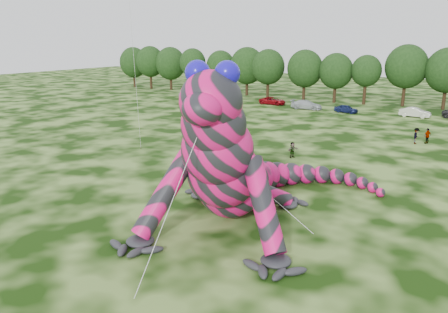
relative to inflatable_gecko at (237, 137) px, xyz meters
name	(u,v)px	position (x,y,z in m)	size (l,w,h in m)	color
ground	(151,203)	(-5.87, -1.85, -5.12)	(240.00, 240.00, 0.00)	#16330A
inflatable_gecko	(237,137)	(0.00, 0.00, 0.00)	(17.26, 20.50, 10.25)	#E4106D
tree_0	(134,67)	(-60.43, 57.38, -0.37)	(6.91, 6.22, 9.51)	black
tree_1	(150,68)	(-54.23, 56.20, -0.22)	(6.74, 6.07, 9.81)	black
tree_2	(171,68)	(-48.89, 56.91, -0.30)	(7.04, 6.34, 9.64)	black
tree_3	(193,70)	(-41.59, 55.22, -0.40)	(5.81, 5.23, 9.44)	black
tree_4	(221,72)	(-35.51, 56.86, -0.60)	(6.22, 5.60, 9.06)	black
tree_5	(247,71)	(-29.00, 56.58, -0.23)	(7.16, 6.44, 9.80)	black
tree_6	(268,74)	(-23.43, 54.83, -0.38)	(6.52, 5.86, 9.49)	black
tree_7	(305,75)	(-15.95, 54.95, -0.39)	(6.68, 6.01, 9.48)	black
tree_8	(336,78)	(-10.09, 55.13, -0.65)	(6.14, 5.53, 8.94)	black
tree_9	(366,80)	(-4.81, 55.49, -0.79)	(5.27, 4.74, 8.68)	black
tree_10	(406,76)	(1.52, 56.73, 0.13)	(7.09, 6.38, 10.50)	black
tree_11	(447,79)	(7.91, 56.34, -0.09)	(7.01, 6.31, 10.07)	black
car_0	(188,94)	(-37.20, 47.18, -4.47)	(1.56, 3.87, 1.32)	silver
car_1	(223,96)	(-29.53, 47.93, -4.37)	(1.60, 4.59, 1.51)	black
car_2	(273,101)	(-18.77, 47.07, -4.46)	(2.20, 4.77, 1.32)	maroon
car_3	(306,105)	(-11.68, 44.99, -4.38)	(2.09, 5.15, 1.50)	silver
car_4	(346,109)	(-4.98, 44.73, -4.49)	(1.49, 3.70, 1.26)	navy
car_5	(415,112)	(4.98, 45.86, -4.41)	(1.52, 4.36, 1.44)	silver
spectator_3	(427,136)	(8.65, 28.16, -4.25)	(1.02, 0.43, 1.74)	gray
spectator_2	(416,136)	(7.59, 27.39, -4.23)	(1.16, 0.67, 1.80)	gray
spectator_4	(191,107)	(-26.18, 32.15, -4.25)	(0.85, 0.55, 1.74)	gray
spectator_0	(204,122)	(-17.23, 22.32, -4.18)	(0.69, 0.45, 1.89)	gray
spectator_5	(292,150)	(-1.98, 14.86, -4.34)	(1.45, 0.46, 1.56)	gray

